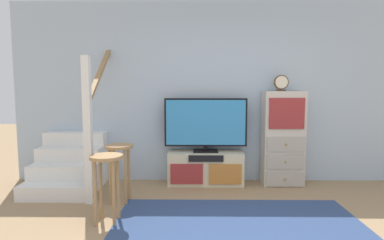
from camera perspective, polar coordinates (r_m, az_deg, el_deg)
back_wall at (r=4.81m, az=6.02°, el=5.00°), size 6.40×0.12×2.70m
area_rug at (r=3.28m, az=8.97°, el=-19.66°), size 2.60×1.80×0.01m
media_console at (r=4.67m, az=2.48°, el=-8.75°), size 1.10×0.38×0.48m
television at (r=4.58m, az=2.51°, el=-0.65°), size 1.20×0.22×0.79m
side_cabinet at (r=4.76m, az=16.18°, el=-3.24°), size 0.58×0.38×1.37m
desk_clock at (r=4.68m, az=15.94°, el=6.49°), size 0.21×0.08×0.23m
staircase at (r=4.98m, az=-20.52°, el=-6.67°), size 1.00×1.36×2.20m
bar_stool_near at (r=3.42m, az=-15.29°, el=-9.27°), size 0.34×0.34×0.72m
bar_stool_far at (r=3.99m, az=-13.11°, el=-7.09°), size 0.34×0.34×0.72m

